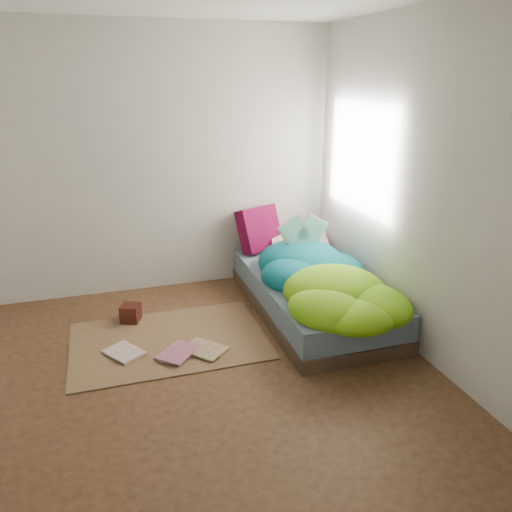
{
  "coord_description": "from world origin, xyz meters",
  "views": [
    {
      "loc": [
        -0.55,
        -3.21,
        2.11
      ],
      "look_at": [
        0.68,
        0.75,
        0.61
      ],
      "focal_mm": 35.0,
      "sensor_mm": 36.0,
      "label": 1
    }
  ],
  "objects_px": {
    "pillow_magenta": "(259,229)",
    "floor_book_b": "(166,350)",
    "wooden_box": "(131,313)",
    "open_book": "(304,221)",
    "floor_book_a": "(112,358)",
    "bed": "(311,295)"
  },
  "relations": [
    {
      "from": "bed",
      "to": "open_book",
      "type": "distance_m",
      "value": 0.71
    },
    {
      "from": "bed",
      "to": "open_book",
      "type": "bearing_deg",
      "value": 85.03
    },
    {
      "from": "bed",
      "to": "wooden_box",
      "type": "bearing_deg",
      "value": 170.3
    },
    {
      "from": "open_book",
      "to": "floor_book_a",
      "type": "xyz_separation_m",
      "value": [
        -1.86,
        -0.65,
        -0.78
      ]
    },
    {
      "from": "pillow_magenta",
      "to": "floor_book_b",
      "type": "relative_size",
      "value": 1.45
    },
    {
      "from": "open_book",
      "to": "floor_book_a",
      "type": "distance_m",
      "value": 2.12
    },
    {
      "from": "pillow_magenta",
      "to": "floor_book_b",
      "type": "height_order",
      "value": "pillow_magenta"
    },
    {
      "from": "floor_book_a",
      "to": "floor_book_b",
      "type": "xyz_separation_m",
      "value": [
        0.42,
        -0.0,
        0.0
      ]
    },
    {
      "from": "pillow_magenta",
      "to": "floor_book_a",
      "type": "relative_size",
      "value": 1.55
    },
    {
      "from": "floor_book_a",
      "to": "pillow_magenta",
      "type": "bearing_deg",
      "value": 4.97
    },
    {
      "from": "wooden_box",
      "to": "floor_book_a",
      "type": "xyz_separation_m",
      "value": [
        -0.19,
        -0.63,
        -0.07
      ]
    },
    {
      "from": "bed",
      "to": "floor_book_b",
      "type": "bearing_deg",
      "value": -166.25
    },
    {
      "from": "bed",
      "to": "floor_book_a",
      "type": "xyz_separation_m",
      "value": [
        -1.84,
        -0.35,
        -0.14
      ]
    },
    {
      "from": "pillow_magenta",
      "to": "floor_book_a",
      "type": "distance_m",
      "value": 2.11
    },
    {
      "from": "pillow_magenta",
      "to": "open_book",
      "type": "distance_m",
      "value": 0.69
    },
    {
      "from": "pillow_magenta",
      "to": "wooden_box",
      "type": "relative_size",
      "value": 2.97
    },
    {
      "from": "pillow_magenta",
      "to": "wooden_box",
      "type": "xyz_separation_m",
      "value": [
        -1.42,
        -0.63,
        -0.48
      ]
    },
    {
      "from": "wooden_box",
      "to": "open_book",
      "type": "bearing_deg",
      "value": 0.84
    },
    {
      "from": "bed",
      "to": "floor_book_a",
      "type": "distance_m",
      "value": 1.87
    },
    {
      "from": "wooden_box",
      "to": "floor_book_b",
      "type": "relative_size",
      "value": 0.49
    },
    {
      "from": "pillow_magenta",
      "to": "wooden_box",
      "type": "distance_m",
      "value": 1.62
    },
    {
      "from": "floor_book_b",
      "to": "pillow_magenta",
      "type": "bearing_deg",
      "value": 89.16
    }
  ]
}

